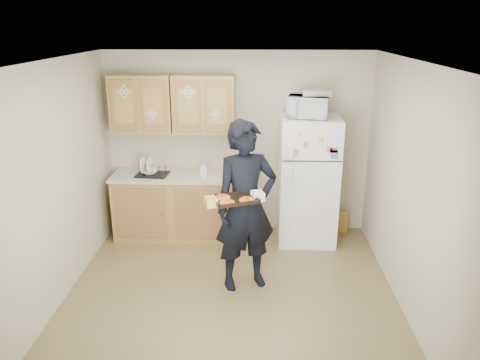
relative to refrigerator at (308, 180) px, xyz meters
name	(u,v)px	position (x,y,z in m)	size (l,w,h in m)	color
floor	(231,294)	(-0.95, -1.43, -0.85)	(3.60, 3.60, 0.00)	brown
ceiling	(229,61)	(-0.95, -1.43, 1.65)	(3.60, 3.60, 0.00)	silver
wall_back	(237,144)	(-0.95, 0.37, 0.40)	(3.60, 0.04, 2.50)	#B6B093
wall_front	(214,281)	(-0.95, -3.23, 0.40)	(3.60, 0.04, 2.50)	#B6B093
wall_left	(56,185)	(-2.75, -1.43, 0.40)	(0.04, 3.60, 2.50)	#B6B093
wall_right	(409,190)	(0.85, -1.43, 0.40)	(0.04, 3.60, 2.50)	#B6B093
refrigerator	(308,180)	(0.00, 0.00, 0.00)	(0.75, 0.70, 1.70)	white
base_cabinet	(175,206)	(-1.80, 0.05, -0.42)	(1.60, 0.60, 0.86)	olive
countertop	(173,176)	(-1.80, 0.05, 0.03)	(1.64, 0.64, 0.04)	beige
upper_cab_left	(142,104)	(-2.20, 0.18, 0.98)	(0.80, 0.33, 0.75)	olive
upper_cab_right	(204,104)	(-1.38, 0.18, 0.98)	(0.80, 0.33, 0.75)	olive
cereal_box	(340,221)	(0.52, 0.24, -0.69)	(0.20, 0.07, 0.32)	gold
person	(246,207)	(-0.79, -1.20, 0.10)	(0.69, 0.45, 1.90)	black
baking_tray	(235,200)	(-0.90, -1.48, 0.29)	(0.44, 0.32, 0.04)	black
pizza_front_left	(227,202)	(-0.97, -1.59, 0.31)	(0.15, 0.15, 0.02)	orange
pizza_front_right	(247,199)	(-0.78, -1.51, 0.31)	(0.15, 0.15, 0.02)	orange
pizza_back_left	(223,197)	(-1.02, -1.45, 0.31)	(0.15, 0.15, 0.02)	orange
microwave	(308,107)	(-0.05, -0.05, 0.99)	(0.50, 0.34, 0.28)	white
foil_pan	(316,93)	(0.05, -0.02, 1.16)	(0.35, 0.24, 0.07)	silver
dish_rack	(152,169)	(-2.07, 0.00, 0.13)	(0.41, 0.31, 0.16)	black
bowl	(150,172)	(-2.11, 0.00, 0.10)	(0.22, 0.22, 0.05)	silver
soap_bottle	(203,170)	(-1.38, -0.05, 0.15)	(0.09, 0.09, 0.20)	white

